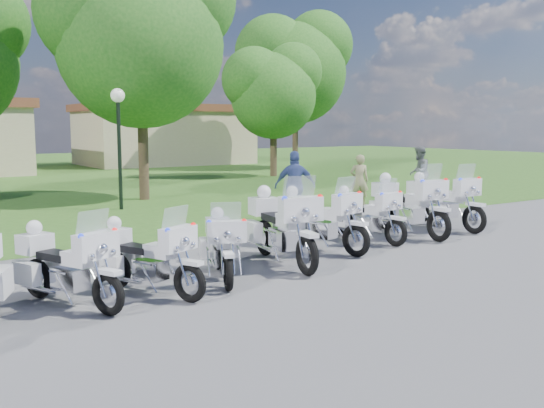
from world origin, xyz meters
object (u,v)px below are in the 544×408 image
motorcycle_1 (65,264)px  motorcycle_2 (145,256)px  bystander_c (295,186)px  motorcycle_8 (441,200)px  bystander_b (419,172)px  motorcycle_7 (407,204)px  bystander_a (359,181)px  motorcycle_3 (222,244)px  motorcycle_6 (365,214)px  lamp_post (118,118)px  motorcycle_5 (318,219)px  motorcycle_4 (281,226)px

motorcycle_1 → motorcycle_2: motorcycle_1 is taller
motorcycle_1 → bystander_c: (7.54, 4.62, 0.35)m
motorcycle_8 → bystander_b: size_ratio=1.35×
motorcycle_7 → bystander_a: size_ratio=1.56×
bystander_b → bystander_c: bearing=-19.9°
motorcycle_3 → motorcycle_6: size_ratio=0.90×
motorcycle_2 → lamp_post: size_ratio=0.53×
motorcycle_3 → motorcycle_5: size_ratio=0.83×
bystander_a → motorcycle_4: bearing=72.0°
motorcycle_5 → lamp_post: size_ratio=0.63×
motorcycle_1 → motorcycle_6: size_ratio=0.94×
motorcycle_3 → motorcycle_8: 7.46m
motorcycle_2 → bystander_b: bystander_b is taller
motorcycle_3 → lamp_post: (1.59, 9.42, 2.30)m
motorcycle_4 → motorcycle_5: bearing=-146.9°
motorcycle_4 → motorcycle_8: motorcycle_4 is taller
motorcycle_6 → bystander_b: size_ratio=1.17×
motorcycle_4 → motorcycle_3: bearing=23.1°
motorcycle_5 → bystander_a: bystander_a is taller
motorcycle_2 → motorcycle_8: motorcycle_8 is taller
motorcycle_1 → lamp_post: lamp_post is taller
motorcycle_8 → bystander_a: bearing=-102.7°
motorcycle_3 → bystander_b: bystander_b is taller
motorcycle_1 → motorcycle_3: (2.72, 0.15, -0.03)m
lamp_post → bystander_b: lamp_post is taller
lamp_post → motorcycle_4: bearing=-90.5°
motorcycle_8 → bystander_b: bystander_b is taller
bystander_c → motorcycle_6: bearing=112.3°
motorcycle_1 → bystander_b: bystander_b is taller
motorcycle_4 → motorcycle_8: bearing=-160.0°
motorcycle_2 → motorcycle_7: 7.49m
motorcycle_2 → motorcycle_4: motorcycle_4 is taller
motorcycle_2 → bystander_b: (13.37, 6.64, 0.34)m
motorcycle_1 → bystander_b: 16.00m
motorcycle_4 → motorcycle_5: size_ratio=1.09×
motorcycle_1 → motorcycle_2: 1.22m
motorcycle_7 → bystander_a: (2.55, 4.56, 0.11)m
motorcycle_7 → bystander_c: size_ratio=1.36×
motorcycle_3 → motorcycle_5: 3.04m
motorcycle_5 → lamp_post: lamp_post is taller
motorcycle_3 → motorcycle_5: (2.88, 0.96, 0.08)m
motorcycle_2 → motorcycle_6: 6.13m
bystander_c → bystander_b: bearing=-136.0°
motorcycle_3 → bystander_c: bearing=-114.6°
motorcycle_5 → bystander_b: bystander_b is taller
motorcycle_4 → motorcycle_2: bearing=20.7°
bystander_a → bystander_b: (3.48, 0.60, 0.09)m
motorcycle_3 → motorcycle_8: (7.32, 1.43, 0.12)m
motorcycle_1 → motorcycle_4: bearing=164.2°
motorcycle_8 → lamp_post: lamp_post is taller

